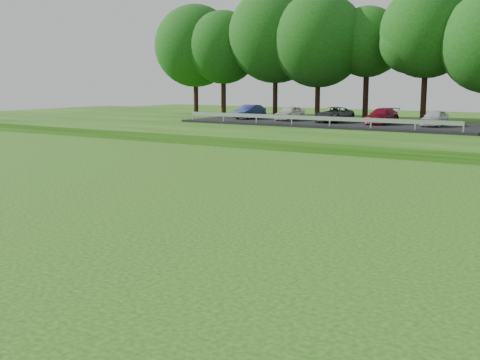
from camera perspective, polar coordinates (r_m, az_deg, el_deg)
The scene contains 1 object.
parking_lot at distance 48.84m, azimuth 8.97°, elevation 5.73°, with size 24.00×9.00×1.38m.
Camera 1 is at (-3.97, -11.69, 4.11)m, focal length 45.00 mm.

